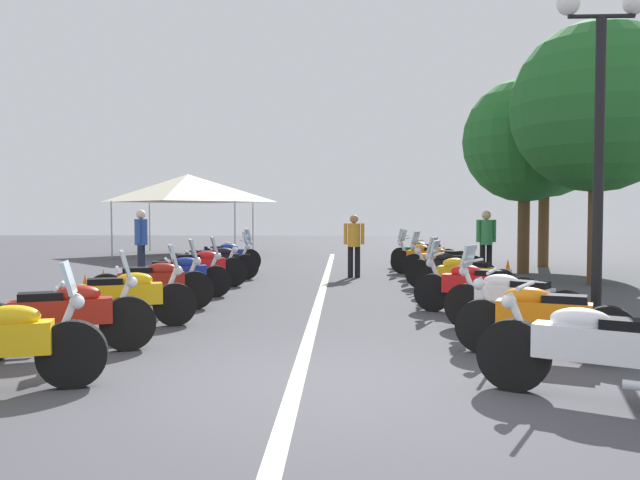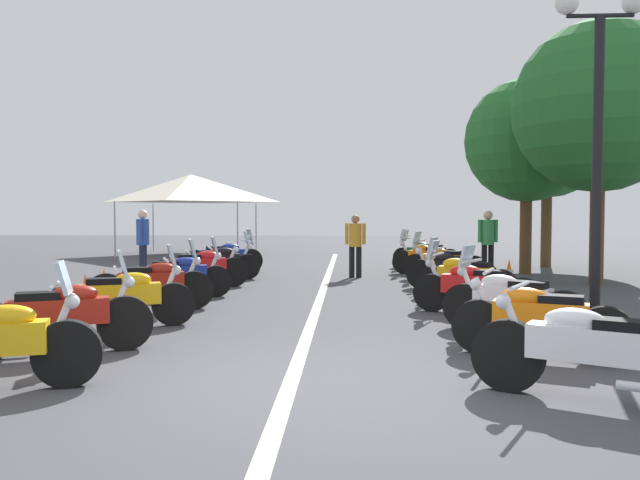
% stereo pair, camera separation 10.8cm
% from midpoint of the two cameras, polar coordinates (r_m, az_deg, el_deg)
% --- Properties ---
extents(ground_plane, '(80.00, 80.00, 0.00)m').
position_cam_midpoint_polar(ground_plane, '(6.22, -2.80, -13.13)').
color(ground_plane, '#424247').
extents(lane_centre_stripe, '(26.51, 0.16, 0.01)m').
position_cam_midpoint_polar(lane_centre_stripe, '(12.31, -0.27, -5.32)').
color(lane_centre_stripe, beige).
rests_on(lane_centre_stripe, ground_plane).
extents(motorcycle_left_row_1, '(1.03, 2.03, 1.22)m').
position_cam_midpoint_polar(motorcycle_left_row_1, '(8.07, -22.34, -6.25)').
color(motorcycle_left_row_1, black).
rests_on(motorcycle_left_row_1, ground_plane).
extents(motorcycle_left_row_2, '(0.98, 2.04, 1.21)m').
position_cam_midpoint_polar(motorcycle_left_row_2, '(9.60, -17.53, -4.86)').
color(motorcycle_left_row_2, black).
rests_on(motorcycle_left_row_2, ground_plane).
extents(motorcycle_left_row_3, '(0.94, 2.03, 1.22)m').
position_cam_midpoint_polar(motorcycle_left_row_3, '(11.14, -15.05, -3.78)').
color(motorcycle_left_row_3, black).
rests_on(motorcycle_left_row_3, ground_plane).
extents(motorcycle_left_row_4, '(0.90, 2.06, 1.20)m').
position_cam_midpoint_polar(motorcycle_left_row_4, '(12.67, -12.86, -3.07)').
color(motorcycle_left_row_4, black).
rests_on(motorcycle_left_row_4, ground_plane).
extents(motorcycle_left_row_5, '(1.03, 2.08, 1.01)m').
position_cam_midpoint_polar(motorcycle_left_row_5, '(14.29, -11.00, -2.42)').
color(motorcycle_left_row_5, black).
rests_on(motorcycle_left_row_5, ground_plane).
extents(motorcycle_left_row_6, '(0.85, 2.10, 1.21)m').
position_cam_midpoint_polar(motorcycle_left_row_6, '(15.88, -9.46, -1.91)').
color(motorcycle_left_row_6, black).
rests_on(motorcycle_left_row_6, ground_plane).
extents(motorcycle_left_row_7, '(1.07, 2.05, 1.23)m').
position_cam_midpoint_polar(motorcycle_left_row_7, '(17.55, -8.89, -1.46)').
color(motorcycle_left_row_7, black).
rests_on(motorcycle_left_row_7, ground_plane).
extents(motorcycle_right_row_0, '(1.18, 2.00, 1.02)m').
position_cam_midpoint_polar(motorcycle_right_row_0, '(6.13, 23.37, -9.05)').
color(motorcycle_right_row_0, black).
rests_on(motorcycle_right_row_0, ground_plane).
extents(motorcycle_right_row_1, '(0.96, 1.92, 1.00)m').
position_cam_midpoint_polar(motorcycle_right_row_1, '(7.74, 18.92, -6.69)').
color(motorcycle_right_row_1, black).
rests_on(motorcycle_right_row_1, ground_plane).
extents(motorcycle_right_row_2, '(1.24, 1.76, 1.22)m').
position_cam_midpoint_polar(motorcycle_right_row_2, '(9.14, 16.53, -5.18)').
color(motorcycle_right_row_2, black).
rests_on(motorcycle_right_row_2, ground_plane).
extents(motorcycle_right_row_3, '(1.02, 2.01, 1.21)m').
position_cam_midpoint_polar(motorcycle_right_row_3, '(10.75, 13.50, -4.03)').
color(motorcycle_right_row_3, black).
rests_on(motorcycle_right_row_3, ground_plane).
extents(motorcycle_right_row_4, '(1.05, 1.83, 1.20)m').
position_cam_midpoint_polar(motorcycle_right_row_4, '(12.45, 12.53, -3.17)').
color(motorcycle_right_row_4, black).
rests_on(motorcycle_right_row_4, ground_plane).
extents(motorcycle_right_row_5, '(1.03, 1.87, 1.00)m').
position_cam_midpoint_polar(motorcycle_right_row_5, '(13.96, 11.34, -2.57)').
color(motorcycle_right_row_5, black).
rests_on(motorcycle_right_row_5, ground_plane).
extents(motorcycle_right_row_6, '(1.10, 1.95, 1.21)m').
position_cam_midpoint_polar(motorcycle_right_row_6, '(15.77, 10.71, -1.94)').
color(motorcycle_right_row_6, black).
rests_on(motorcycle_right_row_6, ground_plane).
extents(motorcycle_right_row_7, '(1.01, 1.88, 1.21)m').
position_cam_midpoint_polar(motorcycle_right_row_7, '(17.28, 9.26, -1.56)').
color(motorcycle_right_row_7, black).
rests_on(motorcycle_right_row_7, ground_plane).
extents(motorcycle_right_row_8, '(1.11, 1.93, 1.20)m').
position_cam_midpoint_polar(motorcycle_right_row_8, '(19.09, 9.10, -1.19)').
color(motorcycle_right_row_8, black).
rests_on(motorcycle_right_row_8, ground_plane).
extents(street_lamp_twin_globe, '(0.32, 1.22, 4.70)m').
position_cam_midpoint_polar(street_lamp_twin_globe, '(9.71, 23.55, 11.50)').
color(street_lamp_twin_globe, black).
rests_on(street_lamp_twin_globe, ground_plane).
extents(traffic_cone_0, '(0.36, 0.36, 0.61)m').
position_cam_midpoint_polar(traffic_cone_0, '(15.13, 16.33, -2.86)').
color(traffic_cone_0, orange).
rests_on(traffic_cone_0, ground_plane).
extents(traffic_cone_1, '(0.36, 0.36, 0.61)m').
position_cam_midpoint_polar(traffic_cone_1, '(12.70, -19.10, -3.90)').
color(traffic_cone_1, orange).
rests_on(traffic_cone_1, ground_plane).
extents(traffic_cone_2, '(0.36, 0.36, 0.61)m').
position_cam_midpoint_polar(traffic_cone_2, '(11.79, -20.60, -4.41)').
color(traffic_cone_2, orange).
rests_on(traffic_cone_2, ground_plane).
extents(bystander_0, '(0.53, 0.32, 1.75)m').
position_cam_midpoint_polar(bystander_0, '(16.48, -15.96, 0.14)').
color(bystander_0, '#1E2338').
rests_on(bystander_0, ground_plane).
extents(bystander_1, '(0.32, 0.53, 1.62)m').
position_cam_midpoint_polar(bystander_1, '(16.28, 2.88, -0.10)').
color(bystander_1, black).
rests_on(bystander_1, ground_plane).
extents(bystander_2, '(0.32, 0.52, 1.72)m').
position_cam_midpoint_polar(bystander_2, '(16.77, 14.53, 0.14)').
color(bystander_2, black).
rests_on(bystander_2, ground_plane).
extents(roadside_tree_0, '(3.78, 3.78, 5.92)m').
position_cam_midpoint_polar(roadside_tree_0, '(20.84, 19.42, 8.78)').
color(roadside_tree_0, brown).
rests_on(roadside_tree_0, ground_plane).
extents(roadside_tree_1, '(3.35, 3.35, 5.31)m').
position_cam_midpoint_polar(roadside_tree_1, '(18.30, 17.77, 8.47)').
color(roadside_tree_1, brown).
rests_on(roadside_tree_1, ground_plane).
extents(roadside_tree_2, '(3.93, 3.93, 6.07)m').
position_cam_midpoint_polar(roadside_tree_2, '(16.20, 23.47, 10.87)').
color(roadside_tree_2, brown).
rests_on(roadside_tree_2, ground_plane).
extents(event_tent, '(5.04, 5.04, 3.20)m').
position_cam_midpoint_polar(event_tent, '(25.86, -11.90, 4.58)').
color(event_tent, beige).
rests_on(event_tent, ground_plane).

